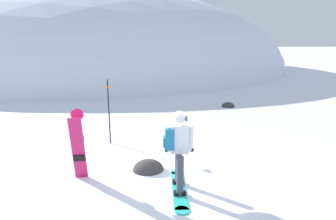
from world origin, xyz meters
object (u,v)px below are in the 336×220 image
Objects in this scene: snowboarder_main at (178,149)px; spare_snowboard at (78,145)px; rock_mid at (228,107)px; piste_marker_near at (109,107)px; rock_dark at (148,170)px.

spare_snowboard is at bearing 163.18° from snowboarder_main.
spare_snowboard is at bearing -129.01° from rock_mid.
spare_snowboard reaches higher than rock_mid.
spare_snowboard is 2.59× the size of rock_mid.
piste_marker_near reaches higher than spare_snowboard.
snowboarder_main is 2.92× the size of rock_mid.
piste_marker_near is at bearing -138.58° from rock_mid.
spare_snowboard is 2.38m from piste_marker_near.
spare_snowboard is 1.78m from rock_dark.
snowboarder_main reaches higher than rock_mid.
rock_dark is 1.19× the size of rock_mid.
spare_snowboard is 8.79m from rock_mid.
spare_snowboard is 0.81× the size of piste_marker_near.
piste_marker_near reaches higher than snowboarder_main.
snowboarder_main is at bearing -60.08° from piste_marker_near.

